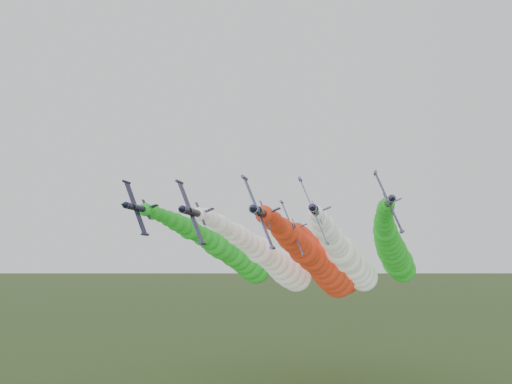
# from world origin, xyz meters

# --- Properties ---
(jet_lead) EXTENTS (15.97, 81.82, 22.03)m
(jet_lead) POSITION_xyz_m (5.61, 51.75, 31.57)
(jet_lead) COLOR black
(jet_lead) RESTS_ON ground
(jet_inner_left) EXTENTS (15.81, 81.65, 21.87)m
(jet_inner_left) POSITION_xyz_m (-6.09, 60.61, 32.10)
(jet_inner_left) COLOR black
(jet_inner_left) RESTS_ON ground
(jet_inner_right) EXTENTS (15.43, 81.27, 21.49)m
(jet_inner_right) POSITION_xyz_m (12.21, 57.32, 32.80)
(jet_inner_right) COLOR black
(jet_inner_right) RESTS_ON ground
(jet_outer_left) EXTENTS (16.25, 82.09, 22.31)m
(jet_outer_left) POSITION_xyz_m (-19.88, 70.81, 34.07)
(jet_outer_left) COLOR black
(jet_outer_left) RESTS_ON ground
(jet_outer_right) EXTENTS (15.30, 81.15, 21.36)m
(jet_outer_right) POSITION_xyz_m (23.67, 65.57, 34.82)
(jet_outer_right) COLOR black
(jet_outer_right) RESTS_ON ground
(jet_trail) EXTENTS (16.12, 81.97, 22.18)m
(jet_trail) POSITION_xyz_m (7.42, 75.97, 31.02)
(jet_trail) COLOR black
(jet_trail) RESTS_ON ground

